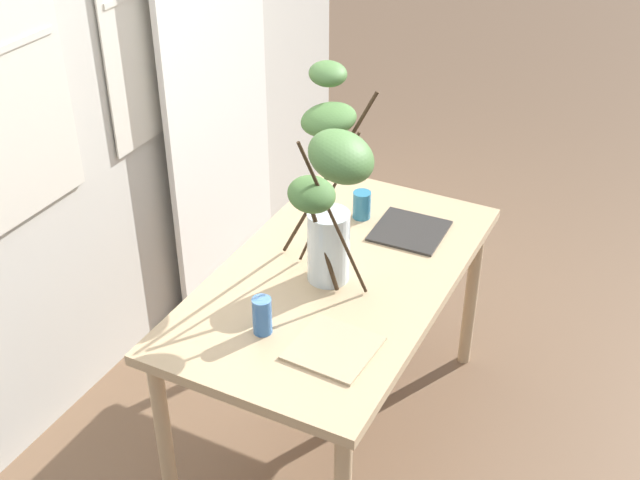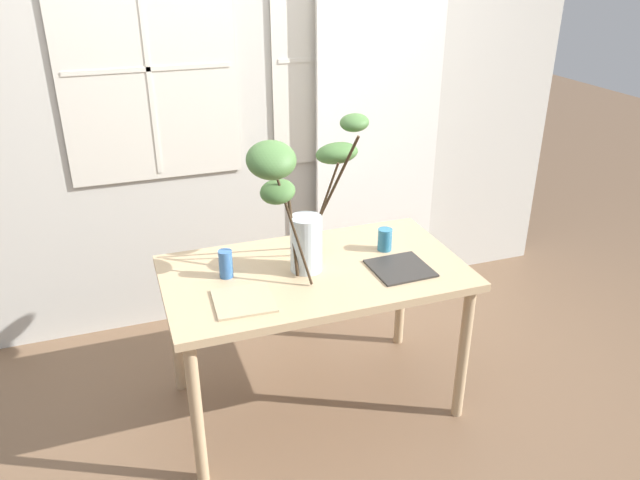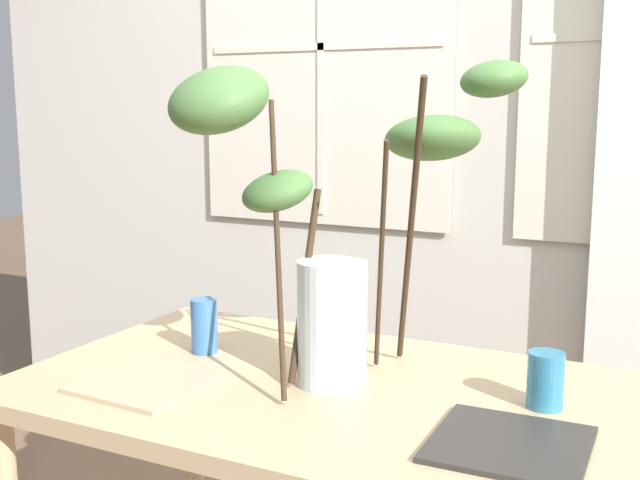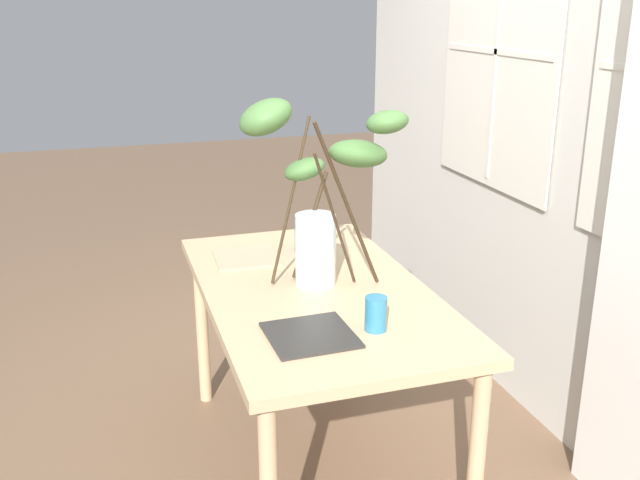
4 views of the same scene
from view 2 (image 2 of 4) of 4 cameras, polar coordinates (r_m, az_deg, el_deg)
ground at (r=3.29m, az=-0.45°, el=-14.50°), size 14.00×14.00×0.00m
back_wall_with_windows at (r=3.65m, az=-6.28°, el=13.54°), size 4.06×0.14×2.73m
curtain_sheer_side at (r=3.82m, az=5.44°, el=10.48°), size 0.80×0.03×2.27m
dining_table at (r=2.90m, az=-0.50°, el=-4.16°), size 1.39×0.78×0.76m
vase_with_branches at (r=2.70m, az=-1.46°, el=4.19°), size 0.71×0.52×0.70m
drinking_glass_blue_left at (r=2.81m, az=-8.68°, el=-2.19°), size 0.06×0.06×0.13m
drinking_glass_blue_right at (r=3.04m, az=5.99°, el=0.04°), size 0.07×0.07×0.11m
plate_square_left at (r=2.63m, az=-7.05°, el=-5.56°), size 0.26×0.26×0.01m
plate_square_right at (r=2.89m, az=7.40°, el=-2.59°), size 0.27×0.27×0.01m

